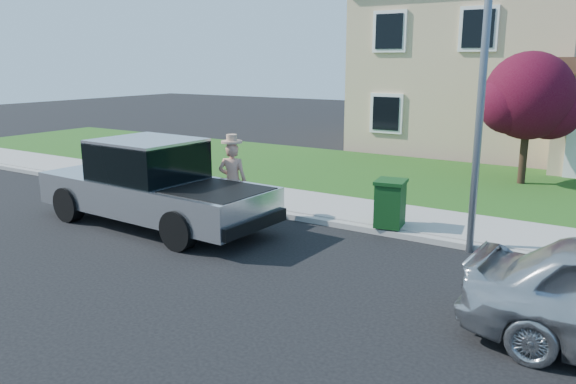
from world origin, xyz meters
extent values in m
plane|color=black|center=(0.00, 0.00, 0.00)|extent=(80.00, 80.00, 0.00)
cube|color=gray|center=(1.00, 2.90, 0.06)|extent=(40.00, 0.20, 0.12)
cube|color=gray|center=(1.00, 4.00, 0.07)|extent=(40.00, 2.00, 0.15)
cube|color=#1C4F16|center=(1.00, 8.50, 0.05)|extent=(40.00, 7.00, 0.10)
cube|color=tan|center=(0.00, 17.00, 3.20)|extent=(8.00, 9.00, 6.40)
cube|color=white|center=(-2.20, 12.45, 4.60)|extent=(1.30, 0.10, 1.50)
cube|color=white|center=(1.00, 12.45, 4.60)|extent=(1.30, 0.10, 1.50)
cube|color=black|center=(-2.20, 12.45, 1.60)|extent=(1.30, 0.10, 1.50)
cylinder|color=black|center=(-4.59, 0.05, 0.39)|extent=(0.80, 0.33, 0.78)
cylinder|color=black|center=(-4.51, 1.85, 0.39)|extent=(0.80, 0.33, 0.78)
cylinder|color=black|center=(-1.11, -0.11, 0.39)|extent=(0.80, 0.33, 0.78)
cylinder|color=black|center=(-1.03, 1.70, 0.39)|extent=(0.80, 0.33, 0.78)
cube|color=silver|center=(-2.73, 0.87, 0.68)|extent=(5.67, 2.21, 0.71)
cube|color=black|center=(-2.88, 0.88, 1.42)|extent=(2.14, 1.91, 0.83)
cube|color=silver|center=(-2.88, 0.88, 1.85)|extent=(2.14, 1.91, 0.08)
cube|color=black|center=(-0.87, 0.79, 1.01)|extent=(1.84, 1.74, 0.06)
cube|color=black|center=(-5.56, 0.99, 0.54)|extent=(0.20, 1.87, 0.39)
cube|color=black|center=(0.09, 0.74, 0.49)|extent=(0.20, 1.87, 0.25)
cube|color=black|center=(-3.62, 1.97, 1.32)|extent=(0.13, 0.22, 0.18)
imported|color=tan|center=(-1.56, 2.15, 0.89)|extent=(0.76, 0.63, 1.77)
cylinder|color=tan|center=(-1.56, 2.15, 1.80)|extent=(0.47, 0.47, 0.05)
cylinder|color=tan|center=(-1.56, 2.15, 1.87)|extent=(0.24, 0.24, 0.17)
cylinder|color=black|center=(3.32, 9.33, 0.95)|extent=(0.21, 0.21, 1.70)
sphere|color=#450E1E|center=(3.32, 9.33, 2.59)|extent=(2.44, 2.44, 2.44)
sphere|color=#450E1E|center=(3.85, 9.64, 2.28)|extent=(1.80, 1.80, 1.80)
sphere|color=#450E1E|center=(2.89, 9.01, 2.38)|extent=(1.70, 1.70, 1.70)
cube|color=#0F3913|center=(1.85, 3.10, 0.60)|extent=(0.65, 0.72, 0.91)
cube|color=#0F3913|center=(1.85, 3.10, 1.10)|extent=(0.71, 0.78, 0.07)
cylinder|color=slate|center=(3.61, 2.75, 2.85)|extent=(0.14, 0.14, 5.71)
camera|label=1|loc=(6.13, -7.61, 3.52)|focal=35.00mm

